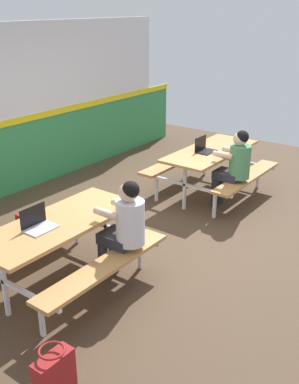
% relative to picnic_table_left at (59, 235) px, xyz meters
% --- Properties ---
extents(ground_plane, '(10.00, 10.00, 0.02)m').
position_rel_picnic_table_left_xyz_m(ground_plane, '(1.58, -0.18, -0.58)').
color(ground_plane, '#4C3826').
extents(accent_backdrop, '(8.00, 0.14, 2.60)m').
position_rel_picnic_table_left_xyz_m(accent_backdrop, '(1.58, 2.57, 0.67)').
color(accent_backdrop, '#338C4C').
rests_on(accent_backdrop, ground).
extents(picnic_table_left, '(1.82, 1.55, 0.74)m').
position_rel_picnic_table_left_xyz_m(picnic_table_left, '(0.00, 0.00, 0.00)').
color(picnic_table_left, tan).
rests_on(picnic_table_left, ground).
extents(picnic_table_right, '(1.82, 1.55, 0.74)m').
position_rel_picnic_table_left_xyz_m(picnic_table_right, '(3.16, -0.01, 0.00)').
color(picnic_table_right, tan).
rests_on(picnic_table_right, ground).
extents(student_nearer, '(0.36, 0.53, 1.21)m').
position_rel_picnic_table_left_xyz_m(student_nearer, '(0.41, -0.56, 0.13)').
color(student_nearer, '#2D2D38').
rests_on(student_nearer, ground).
extents(student_further, '(0.36, 0.53, 1.21)m').
position_rel_picnic_table_left_xyz_m(student_further, '(2.87, -0.57, 0.13)').
color(student_further, '#2D2D38').
rests_on(student_further, ground).
extents(laptop_silver, '(0.32, 0.22, 0.22)m').
position_rel_picnic_table_left_xyz_m(laptop_silver, '(-0.23, 0.04, 0.21)').
color(laptop_silver, silver).
rests_on(laptop_silver, picnic_table_left).
extents(laptop_dark, '(0.32, 0.22, 0.22)m').
position_rel_picnic_table_left_xyz_m(laptop_dark, '(3.02, 0.02, 0.21)').
color(laptop_dark, black).
rests_on(laptop_dark, picnic_table_right).
extents(tote_bag_bright, '(0.34, 0.21, 0.43)m').
position_rel_picnic_table_left_xyz_m(tote_bag_bright, '(-1.13, -1.11, -0.38)').
color(tote_bag_bright, maroon).
rests_on(tote_bag_bright, ground).
extents(satchel_spare, '(0.30, 0.22, 0.44)m').
position_rel_picnic_table_left_xyz_m(satchel_spare, '(0.37, 0.96, -0.36)').
color(satchel_spare, maroon).
rests_on(satchel_spare, ground).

